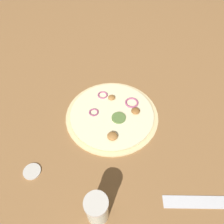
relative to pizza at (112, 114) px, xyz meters
name	(u,v)px	position (x,y,z in m)	size (l,w,h in m)	color
ground_plane	(112,116)	(0.00, 0.00, -0.01)	(3.00, 3.00, 0.00)	olive
pizza	(112,114)	(0.00, 0.00, 0.00)	(0.27, 0.27, 0.03)	beige
spice_jar	(97,209)	(0.22, 0.17, 0.04)	(0.05, 0.05, 0.09)	silver
loose_cap	(32,171)	(0.26, -0.02, 0.00)	(0.04, 0.04, 0.01)	beige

